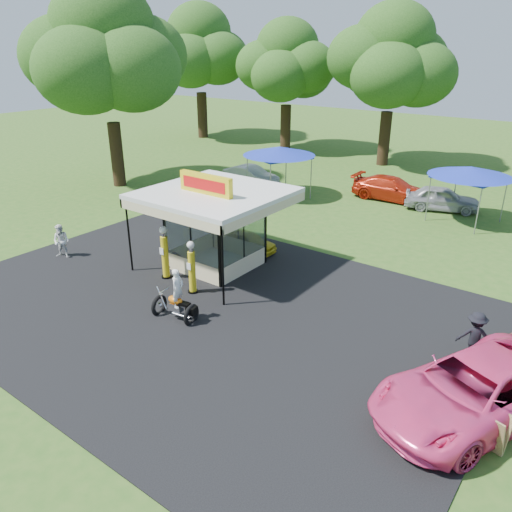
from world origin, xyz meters
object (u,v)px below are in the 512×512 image
object	(u,v)px
bg_car_b	(392,189)
a_frame_sign	(494,432)
gas_pump_right	(192,269)
pink_sedan	(475,390)
gas_pump_left	(165,254)
spectator_west	(61,241)
bg_car_a	(251,176)
tent_west	(279,151)
spectator_east_a	(475,336)
tent_east	(470,172)
bg_car_c	(442,198)
motorcycle	(177,299)
kiosk_car	(248,241)
gas_station_kiosk	(216,228)

from	to	relation	value
bg_car_b	a_frame_sign	bearing A→B (deg)	-153.05
gas_pump_right	pink_sedan	size ratio (longest dim) A/B	0.37
gas_pump_right	gas_pump_left	bearing A→B (deg)	170.07
spectator_west	bg_car_a	world-z (taller)	spectator_west
spectator_west	tent_west	xyz separation A→B (m)	(2.19, 14.04, 2.05)
gas_pump_right	spectator_east_a	world-z (taller)	gas_pump_right
gas_pump_right	tent_east	bearing A→B (deg)	68.56
gas_pump_left	bg_car_c	xyz separation A→B (m)	(6.09, 16.00, -0.39)
gas_pump_right	pink_sedan	distance (m)	10.63
motorcycle	tent_east	bearing A→B (deg)	65.99
kiosk_car	bg_car_b	distance (m)	12.07
pink_sedan	bg_car_b	xyz separation A→B (m)	(-9.48, 17.30, -0.09)
motorcycle	tent_east	size ratio (longest dim) A/B	0.46
kiosk_car	a_frame_sign	bearing A→B (deg)	-117.45
gas_pump_left	pink_sedan	xyz separation A→B (m)	(12.40, -1.04, -0.29)
gas_pump_right	tent_east	distance (m)	16.23
kiosk_car	spectator_west	world-z (taller)	spectator_west
a_frame_sign	tent_east	size ratio (longest dim) A/B	0.24
a_frame_sign	spectator_west	distance (m)	18.51
kiosk_car	spectator_east_a	distance (m)	11.19
spectator_east_a	bg_car_a	world-z (taller)	spectator_east_a
bg_car_c	tent_east	world-z (taller)	tent_east
gas_pump_left	spectator_west	size ratio (longest dim) A/B	1.47
pink_sedan	spectator_east_a	xyz separation A→B (m)	(-0.69, 2.64, -0.00)
motorcycle	a_frame_sign	size ratio (longest dim) A/B	1.94
spectator_east_a	bg_car_b	xyz separation A→B (m)	(-8.78, 14.66, -0.09)
pink_sedan	bg_car_b	distance (m)	19.72
gas_pump_left	motorcycle	size ratio (longest dim) A/B	1.13
a_frame_sign	spectator_west	xyz separation A→B (m)	(-18.49, 0.74, 0.25)
pink_sedan	bg_car_c	distance (m)	18.18
gas_station_kiosk	spectator_west	world-z (taller)	gas_station_kiosk
gas_station_kiosk	spectator_east_a	distance (m)	10.90
tent_east	tent_west	bearing A→B (deg)	-169.89
tent_west	bg_car_c	bearing A→B (deg)	19.28
gas_pump_left	bg_car_c	distance (m)	17.13
tent_west	gas_pump_right	bearing A→B (deg)	-69.24
a_frame_sign	spectator_west	world-z (taller)	spectator_west
gas_pump_right	kiosk_car	distance (m)	4.80
pink_sedan	tent_west	size ratio (longest dim) A/B	1.29
spectator_east_a	pink_sedan	bearing A→B (deg)	86.93
gas_pump_left	gas_pump_right	world-z (taller)	gas_pump_left
bg_car_a	tent_west	xyz separation A→B (m)	(2.91, -0.96, 2.16)
kiosk_car	pink_sedan	size ratio (longest dim) A/B	0.49
tent_east	bg_car_b	bearing A→B (deg)	162.03
spectator_east_a	tent_west	bearing A→B (deg)	-54.70
motorcycle	tent_west	xyz separation A→B (m)	(-5.92, 14.87, 2.05)
gas_station_kiosk	a_frame_sign	xyz separation A→B (m)	(12.28, -4.17, -1.26)
gas_pump_right	a_frame_sign	world-z (taller)	gas_pump_right
motorcycle	bg_car_c	size ratio (longest dim) A/B	0.49
gas_station_kiosk	tent_east	bearing A→B (deg)	61.44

